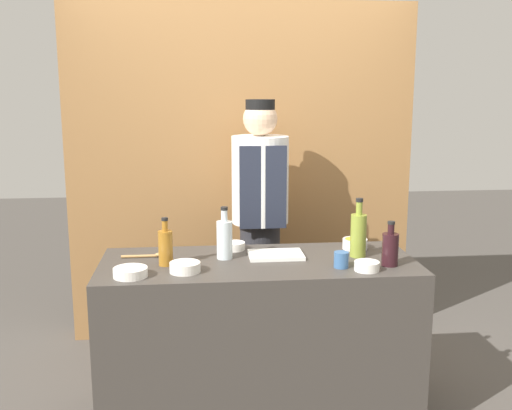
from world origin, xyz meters
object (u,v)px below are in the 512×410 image
Objects in this scene: bottle_wine at (390,248)px; bottle_amber at (166,247)px; sauce_bowl_brown at (367,265)px; sauce_bowl_red at (130,272)px; sauce_bowl_green at (185,267)px; bottle_clear at (224,238)px; wooden_spoon at (149,255)px; cup_blue at (341,260)px; sauce_bowl_white at (234,246)px; sauce_bowl_yellow at (355,243)px; bottle_oil at (358,234)px; chef_center at (260,221)px; cutting_board at (276,255)px.

bottle_amber reaches higher than bottle_wine.
sauce_bowl_red is at bearing 179.17° from sauce_bowl_brown.
bottle_wine reaches higher than sauce_bowl_green.
bottle_clear is 1.12× the size of bottle_amber.
sauce_bowl_green is 0.66× the size of wooden_spoon.
bottle_wine is 0.27m from cup_blue.
sauce_bowl_white is at bearing 35.31° from bottle_amber.
sauce_bowl_yellow reaches higher than sauce_bowl_brown.
sauce_bowl_brown reaches higher than wooden_spoon.
cup_blue is 0.35× the size of wooden_spoon.
bottle_oil reaches higher than sauce_bowl_green.
sauce_bowl_yellow is at bearing 17.72° from sauce_bowl_red.
sauce_bowl_white is at bearing 162.84° from bottle_oil.
wooden_spoon is at bearing -177.09° from sauce_bowl_yellow.
sauce_bowl_yellow is at bearing -49.76° from chef_center.
bottle_amber is at bearing 174.00° from bottle_wine.
chef_center reaches higher than sauce_bowl_white.
cutting_board is (-0.48, -0.12, -0.02)m from sauce_bowl_yellow.
cup_blue is (0.31, -0.23, 0.03)m from cutting_board.
sauce_bowl_brown is at bearing -22.45° from bottle_clear.
bottle_wine is at bearing -74.12° from sauce_bowl_yellow.
sauce_bowl_brown is 0.18m from bottle_wine.
sauce_bowl_red is at bearing -100.84° from wooden_spoon.
sauce_bowl_white is at bearing 144.33° from sauce_bowl_brown.
sauce_bowl_brown is at bearing -4.14° from sauce_bowl_green.
sauce_bowl_yellow is 0.60× the size of bottle_wine.
sauce_bowl_brown is at bearing -65.99° from chef_center.
bottle_clear is (-0.28, -0.00, 0.10)m from cutting_board.
bottle_clear is (0.21, 0.23, 0.08)m from sauce_bowl_green.
wooden_spoon is at bearing 162.59° from sauce_bowl_brown.
bottle_wine reaches higher than sauce_bowl_brown.
sauce_bowl_brown is at bearing -96.62° from sauce_bowl_yellow.
cup_blue reaches higher than wooden_spoon.
bottle_amber is 0.15× the size of chef_center.
bottle_clear is at bearing 157.55° from sauce_bowl_brown.
sauce_bowl_green is 0.55m from cutting_board.
sauce_bowl_brown is 0.54× the size of wooden_spoon.
wooden_spoon is (-1.15, 0.10, -0.12)m from bottle_oil.
bottle_wine is at bearing -56.44° from bottle_oil.
cutting_board is 1.26× the size of bottle_wine.
bottle_wine is 0.93× the size of bottle_amber.
bottle_clear is (-0.76, -0.12, 0.08)m from sauce_bowl_yellow.
wooden_spoon reaches higher than cutting_board.
sauce_bowl_white is (0.54, 0.45, -0.00)m from sauce_bowl_red.
cutting_board is at bearing -88.93° from chef_center.
bottle_oil reaches higher than sauce_bowl_red.
wooden_spoon is (-0.20, 0.29, -0.02)m from sauce_bowl_green.
chef_center is at bearing 130.24° from sauce_bowl_yellow.
bottle_clear is at bearing 177.20° from bottle_oil.
sauce_bowl_white is at bearing 13.18° from wooden_spoon.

